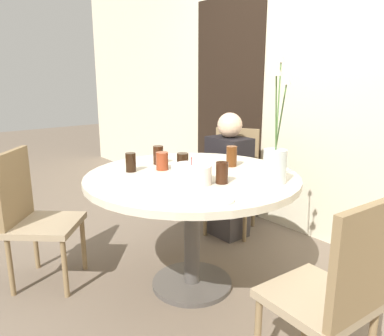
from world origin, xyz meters
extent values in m
plane|color=#6B5B4C|center=(0.00, 0.00, 0.00)|extent=(16.00, 16.00, 0.00)
cube|color=beige|center=(0.00, 1.28, 1.30)|extent=(8.00, 0.05, 2.60)
cube|color=black|center=(-1.00, 1.25, 1.02)|extent=(0.90, 0.01, 2.05)
cylinder|color=beige|center=(0.00, 0.00, 0.73)|extent=(1.29, 1.29, 0.04)
cylinder|color=#4C4742|center=(0.00, 0.00, 0.37)|extent=(0.10, 0.10, 0.68)
cylinder|color=#4C4742|center=(0.00, 0.00, 0.01)|extent=(0.52, 0.52, 0.03)
cube|color=#9E896B|center=(-0.48, 0.81, 0.40)|extent=(0.55, 0.55, 0.04)
cube|color=olive|center=(-0.57, 0.96, 0.65)|extent=(0.35, 0.22, 0.46)
cylinder|color=olive|center=(-0.54, 0.57, 0.19)|extent=(0.03, 0.03, 0.38)
cylinder|color=olive|center=(-0.24, 0.75, 0.19)|extent=(0.03, 0.03, 0.38)
cylinder|color=olive|center=(-0.71, 0.87, 0.19)|extent=(0.03, 0.03, 0.38)
cylinder|color=olive|center=(-0.42, 1.04, 0.19)|extent=(0.03, 0.03, 0.38)
cube|color=#9E896B|center=(-0.62, -0.70, 0.40)|extent=(0.56, 0.56, 0.04)
cube|color=olive|center=(-0.74, -0.84, 0.65)|extent=(0.31, 0.28, 0.46)
cylinder|color=olive|center=(-0.38, -0.69, 0.19)|extent=(0.03, 0.03, 0.38)
cylinder|color=olive|center=(-0.63, -0.46, 0.19)|extent=(0.03, 0.03, 0.38)
cylinder|color=olive|center=(-0.61, -0.94, 0.19)|extent=(0.03, 0.03, 0.38)
cylinder|color=olive|center=(-0.86, -0.71, 0.19)|extent=(0.03, 0.03, 0.38)
cube|color=#9E896B|center=(0.93, -0.06, 0.40)|extent=(0.43, 0.43, 0.04)
cube|color=olive|center=(1.11, -0.07, 0.65)|extent=(0.06, 0.38, 0.46)
cylinder|color=olive|center=(0.77, 0.12, 0.19)|extent=(0.03, 0.03, 0.38)
cylinder|color=olive|center=(0.75, -0.22, 0.19)|extent=(0.03, 0.03, 0.38)
cylinder|color=white|center=(0.15, -0.12, 0.80)|extent=(0.22, 0.22, 0.10)
cylinder|color=#E54C4C|center=(0.15, -0.12, 0.87)|extent=(0.01, 0.01, 0.04)
cylinder|color=silver|center=(0.42, 0.25, 0.84)|extent=(0.13, 0.13, 0.19)
cylinder|color=#4C7538|center=(0.40, 0.28, 1.18)|extent=(0.05, 0.07, 0.48)
cone|color=beige|center=(0.38, 0.31, 1.42)|extent=(0.04, 0.04, 0.04)
cylinder|color=#4C7538|center=(0.47, 0.18, 1.15)|extent=(0.09, 0.14, 0.43)
cone|color=beige|center=(0.51, 0.12, 1.36)|extent=(0.06, 0.06, 0.06)
cylinder|color=#4C7538|center=(0.44, 0.26, 1.12)|extent=(0.04, 0.03, 0.37)
cone|color=beige|center=(0.46, 0.27, 1.31)|extent=(0.04, 0.04, 0.05)
cylinder|color=silver|center=(0.45, -0.22, 0.75)|extent=(0.18, 0.18, 0.01)
cylinder|color=black|center=(-0.14, 0.04, 0.80)|extent=(0.07, 0.07, 0.10)
cylinder|color=#33190C|center=(0.25, 0.01, 0.81)|extent=(0.07, 0.07, 0.12)
cylinder|color=#33190C|center=(-0.35, -0.01, 0.81)|extent=(0.07, 0.07, 0.12)
cylinder|color=maroon|center=(-0.21, -0.07, 0.80)|extent=(0.08, 0.08, 0.11)
cylinder|color=#51280F|center=(0.00, 0.33, 0.81)|extent=(0.07, 0.07, 0.13)
cylinder|color=black|center=(-0.29, -0.25, 0.81)|extent=(0.06, 0.06, 0.12)
cube|color=#383333|center=(-0.43, 0.74, 0.21)|extent=(0.31, 0.24, 0.42)
cube|color=black|center=(-0.43, 0.74, 0.63)|extent=(0.34, 0.24, 0.42)
sphere|color=#D1A889|center=(-0.43, 0.74, 0.94)|extent=(0.20, 0.20, 0.20)
camera|label=1|loc=(1.70, -1.37, 1.34)|focal=35.00mm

